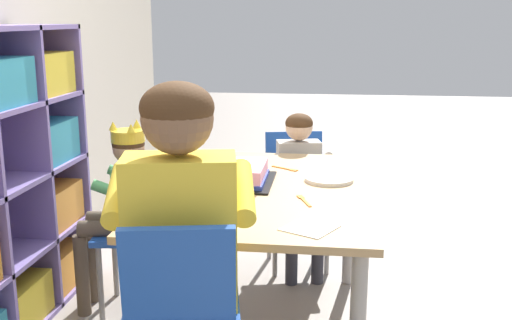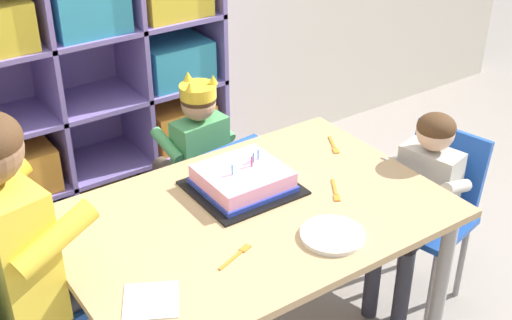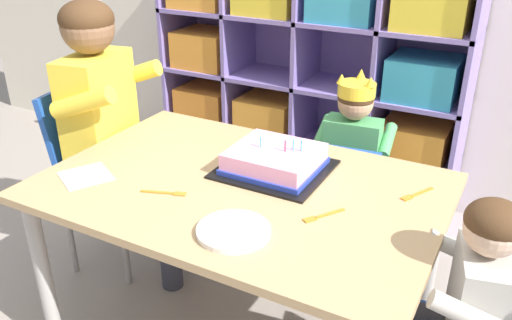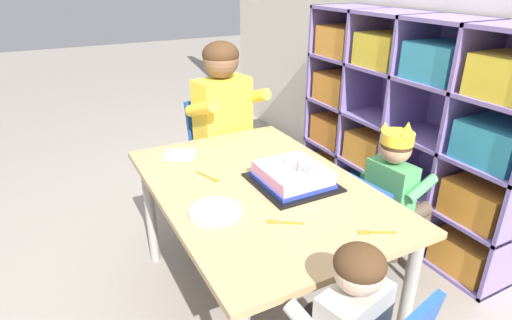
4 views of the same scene
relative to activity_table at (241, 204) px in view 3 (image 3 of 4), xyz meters
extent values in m
cube|color=#7F6BB2|center=(-0.25, 1.24, 0.06)|extent=(1.50, 0.01, 1.22)
cube|color=#7F6BB2|center=(-0.99, 1.07, 0.06)|extent=(0.02, 0.34, 1.22)
cube|color=#7F6BB2|center=(-0.62, 1.07, 0.06)|extent=(0.02, 0.34, 1.22)
cube|color=#7F6BB2|center=(-0.25, 1.07, 0.06)|extent=(0.02, 0.34, 1.22)
cube|color=#7F6BB2|center=(0.12, 1.07, 0.06)|extent=(0.02, 0.34, 1.22)
cube|color=#7F6BB2|center=(0.49, 1.07, 0.06)|extent=(0.02, 0.34, 1.22)
cube|color=#7F6BB2|center=(-0.25, 1.07, -0.54)|extent=(1.50, 0.34, 0.02)
cube|color=#7F6BB2|center=(-0.25, 1.07, -0.24)|extent=(1.50, 0.34, 0.02)
cube|color=#7F6BB2|center=(-0.25, 1.07, 0.06)|extent=(1.50, 0.34, 0.02)
cube|color=#7F6BB2|center=(-0.25, 1.07, 0.36)|extent=(1.50, 0.34, 0.02)
cube|color=orange|center=(-0.81, 1.06, -0.43)|extent=(0.29, 0.27, 0.18)
cube|color=teal|center=(-0.44, 1.06, -0.43)|extent=(0.29, 0.27, 0.18)
cube|color=yellow|center=(-0.07, 1.06, -0.43)|extent=(0.29, 0.27, 0.18)
cube|color=orange|center=(0.30, 1.06, -0.43)|extent=(0.29, 0.27, 0.18)
cube|color=orange|center=(-0.81, 1.06, -0.14)|extent=(0.29, 0.27, 0.18)
cube|color=orange|center=(-0.44, 1.06, -0.14)|extent=(0.29, 0.27, 0.18)
cube|color=orange|center=(0.30, 1.06, -0.14)|extent=(0.29, 0.27, 0.18)
cube|color=orange|center=(-0.81, 1.06, 0.16)|extent=(0.29, 0.27, 0.18)
cube|color=teal|center=(0.30, 1.06, 0.16)|extent=(0.29, 0.27, 0.18)
cube|color=yellow|center=(0.30, 1.06, 0.46)|extent=(0.29, 0.27, 0.18)
cube|color=tan|center=(0.00, 0.00, 0.06)|extent=(1.19, 0.80, 0.03)
cylinder|color=#9E9993|center=(-0.54, -0.34, -0.25)|extent=(0.05, 0.05, 0.59)
cylinder|color=#9E9993|center=(-0.54, 0.34, -0.25)|extent=(0.05, 0.05, 0.59)
cylinder|color=#9E9993|center=(0.54, 0.34, -0.25)|extent=(0.05, 0.05, 0.59)
cube|color=#1E4CA8|center=(0.15, 0.58, -0.20)|extent=(0.34, 0.34, 0.03)
cube|color=#1E4CA8|center=(0.17, 0.43, -0.06)|extent=(0.29, 0.09, 0.25)
cylinder|color=gray|center=(0.26, 0.71, -0.38)|extent=(0.02, 0.02, 0.34)
cylinder|color=gray|center=(0.02, 0.69, -0.38)|extent=(0.02, 0.02, 0.34)
cylinder|color=gray|center=(0.29, 0.46, -0.38)|extent=(0.02, 0.02, 0.34)
cylinder|color=gray|center=(0.05, 0.44, -0.38)|extent=(0.02, 0.02, 0.34)
cube|color=#4C9E5B|center=(0.15, 0.59, -0.04)|extent=(0.22, 0.13, 0.29)
sphere|color=tan|center=(0.15, 0.59, 0.18)|extent=(0.13, 0.13, 0.13)
ellipsoid|color=#472D19|center=(0.15, 0.59, 0.20)|extent=(0.14, 0.14, 0.10)
cylinder|color=yellow|center=(0.15, 0.59, 0.23)|extent=(0.14, 0.14, 0.05)
cone|color=yellow|center=(0.15, 0.65, 0.27)|extent=(0.04, 0.04, 0.04)
cone|color=yellow|center=(0.21, 0.56, 0.27)|extent=(0.04, 0.04, 0.04)
cone|color=yellow|center=(0.10, 0.55, 0.27)|extent=(0.04, 0.04, 0.04)
cylinder|color=brown|center=(0.21, 0.70, -0.16)|extent=(0.09, 0.22, 0.07)
cylinder|color=brown|center=(0.08, 0.68, -0.16)|extent=(0.09, 0.22, 0.07)
cylinder|color=brown|center=(0.19, 0.80, -0.37)|extent=(0.06, 0.06, 0.36)
cylinder|color=brown|center=(0.07, 0.79, -0.37)|extent=(0.06, 0.06, 0.36)
cylinder|color=#4C9E5B|center=(0.27, 0.64, 0.02)|extent=(0.06, 0.18, 0.10)
cylinder|color=#4C9E5B|center=(0.03, 0.61, 0.02)|extent=(0.06, 0.18, 0.10)
cube|color=#1E4CA8|center=(-0.70, 0.15, -0.08)|extent=(0.36, 0.36, 0.03)
cube|color=#1E4CA8|center=(-0.84, 0.12, 0.07)|extent=(0.12, 0.29, 0.28)
cylinder|color=gray|center=(-0.56, 0.05, -0.32)|extent=(0.02, 0.02, 0.45)
cylinder|color=gray|center=(-0.61, 0.30, -0.32)|extent=(0.02, 0.02, 0.45)
cylinder|color=gray|center=(-0.80, 0.00, -0.32)|extent=(0.02, 0.02, 0.45)
cylinder|color=gray|center=(-0.85, 0.25, -0.32)|extent=(0.02, 0.02, 0.45)
cube|color=yellow|center=(-0.70, 0.15, 0.14)|extent=(0.21, 0.33, 0.42)
sphere|color=brown|center=(-0.70, 0.15, 0.45)|extent=(0.19, 0.19, 0.19)
ellipsoid|color=#472D19|center=(-0.70, 0.15, 0.47)|extent=(0.19, 0.19, 0.14)
cylinder|color=#33333D|center=(-0.54, 0.09, -0.04)|extent=(0.31, 0.16, 0.10)
cylinder|color=#33333D|center=(-0.57, 0.27, -0.04)|extent=(0.31, 0.16, 0.10)
cylinder|color=#33333D|center=(-0.39, 0.12, -0.31)|extent=(0.08, 0.08, 0.47)
cylinder|color=#33333D|center=(-0.43, 0.29, -0.31)|extent=(0.08, 0.08, 0.47)
cylinder|color=yellow|center=(-0.61, -0.01, 0.23)|extent=(0.26, 0.11, 0.14)
cylinder|color=yellow|center=(-0.68, 0.33, 0.23)|extent=(0.26, 0.11, 0.14)
cube|color=#B2ADA3|center=(0.71, -0.09, -0.04)|extent=(0.16, 0.23, 0.29)
sphere|color=#DBB293|center=(0.71, -0.09, 0.18)|extent=(0.13, 0.13, 0.13)
ellipsoid|color=#472D19|center=(0.71, -0.09, 0.20)|extent=(0.14, 0.14, 0.10)
cylinder|color=#33333D|center=(0.59, -0.05, -0.15)|extent=(0.22, 0.12, 0.07)
cylinder|color=#B2ADA3|center=(0.64, 0.02, 0.03)|extent=(0.18, 0.08, 0.10)
cylinder|color=#B2ADA3|center=(0.69, -0.22, 0.03)|extent=(0.18, 0.08, 0.10)
cube|color=black|center=(0.05, 0.13, 0.08)|extent=(0.33, 0.31, 0.01)
cube|color=#EF9EC6|center=(0.05, 0.13, 0.11)|extent=(0.26, 0.24, 0.07)
cube|color=#283DB2|center=(0.05, 0.13, 0.09)|extent=(0.27, 0.26, 0.02)
cylinder|color=#4CB2E5|center=(0.13, 0.15, 0.16)|extent=(0.01, 0.01, 0.04)
cylinder|color=#4CB2E5|center=(0.10, 0.15, 0.16)|extent=(0.01, 0.01, 0.04)
cylinder|color=#E54C66|center=(0.09, 0.13, 0.16)|extent=(0.01, 0.01, 0.04)
cylinder|color=#4CB2E5|center=(0.01, 0.12, 0.16)|extent=(0.01, 0.01, 0.04)
cylinder|color=white|center=(0.12, -0.24, 0.08)|extent=(0.19, 0.19, 0.01)
cube|color=white|center=(-0.45, -0.19, 0.07)|extent=(0.19, 0.19, 0.00)
cube|color=orange|center=(-0.19, -0.17, 0.07)|extent=(0.10, 0.04, 0.00)
cube|color=orange|center=(-0.12, -0.14, 0.07)|extent=(0.04, 0.03, 0.00)
cube|color=orange|center=(0.30, -0.04, 0.07)|extent=(0.06, 0.08, 0.00)
cube|color=orange|center=(0.27, -0.09, 0.07)|extent=(0.04, 0.04, 0.00)
cube|color=orange|center=(0.50, 0.21, 0.07)|extent=(0.05, 0.08, 0.00)
cube|color=orange|center=(0.47, 0.15, 0.07)|extent=(0.03, 0.04, 0.00)
camera|label=1|loc=(-2.21, -0.25, 0.70)|focal=42.43mm
camera|label=2|loc=(-0.99, -1.45, 1.27)|focal=47.83mm
camera|label=3|loc=(0.72, -1.22, 0.83)|focal=37.26mm
camera|label=4|loc=(1.34, -0.72, 0.87)|focal=29.38mm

